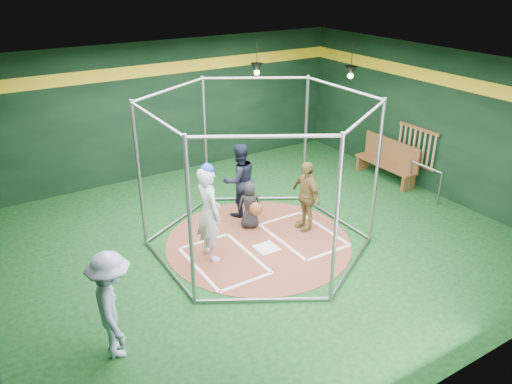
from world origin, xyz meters
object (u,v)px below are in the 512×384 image
batter_figure (209,212)px  visitor_leopard (306,195)px  umpire (239,180)px  dugout_bench (388,159)px

batter_figure → visitor_leopard: batter_figure is taller
visitor_leopard → umpire: umpire is taller
umpire → dugout_bench: (4.33, -0.27, -0.30)m
batter_figure → dugout_bench: batter_figure is taller
batter_figure → umpire: batter_figure is taller
dugout_bench → batter_figure: bearing=-170.2°
visitor_leopard → dugout_bench: (3.46, 1.02, -0.22)m
batter_figure → dugout_bench: 5.82m
visitor_leopard → umpire: size_ratio=0.91×
umpire → dugout_bench: size_ratio=0.91×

